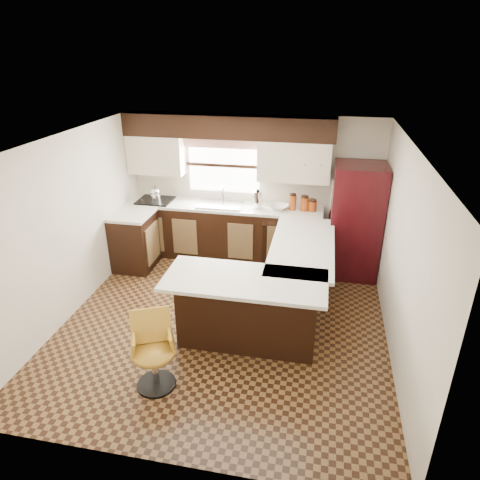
% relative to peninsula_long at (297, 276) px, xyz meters
% --- Properties ---
extents(floor, '(4.40, 4.40, 0.00)m').
position_rel_peninsula_long_xyz_m(floor, '(-0.90, -0.62, -0.45)').
color(floor, '#49301A').
rests_on(floor, ground).
extents(ceiling, '(4.40, 4.40, 0.00)m').
position_rel_peninsula_long_xyz_m(ceiling, '(-0.90, -0.62, 1.95)').
color(ceiling, silver).
rests_on(ceiling, wall_back).
extents(wall_back, '(4.40, 0.00, 4.40)m').
position_rel_peninsula_long_xyz_m(wall_back, '(-0.90, 1.58, 0.75)').
color(wall_back, beige).
rests_on(wall_back, floor).
extents(wall_front, '(4.40, 0.00, 4.40)m').
position_rel_peninsula_long_xyz_m(wall_front, '(-0.90, -2.83, 0.75)').
color(wall_front, beige).
rests_on(wall_front, floor).
extents(wall_left, '(0.00, 4.40, 4.40)m').
position_rel_peninsula_long_xyz_m(wall_left, '(-3.00, -0.62, 0.75)').
color(wall_left, beige).
rests_on(wall_left, floor).
extents(wall_right, '(0.00, 4.40, 4.40)m').
position_rel_peninsula_long_xyz_m(wall_right, '(1.20, -0.62, 0.75)').
color(wall_right, beige).
rests_on(wall_right, floor).
extents(base_cab_back, '(3.30, 0.60, 0.90)m').
position_rel_peninsula_long_xyz_m(base_cab_back, '(-1.35, 1.28, 0.00)').
color(base_cab_back, black).
rests_on(base_cab_back, floor).
extents(base_cab_left, '(0.60, 0.70, 0.90)m').
position_rel_peninsula_long_xyz_m(base_cab_left, '(-2.70, 0.62, 0.00)').
color(base_cab_left, black).
rests_on(base_cab_left, floor).
extents(counter_back, '(3.30, 0.60, 0.04)m').
position_rel_peninsula_long_xyz_m(counter_back, '(-1.35, 1.28, 0.47)').
color(counter_back, silver).
rests_on(counter_back, base_cab_back).
extents(counter_left, '(0.60, 0.70, 0.04)m').
position_rel_peninsula_long_xyz_m(counter_left, '(-2.70, 0.62, 0.47)').
color(counter_left, silver).
rests_on(counter_left, base_cab_left).
extents(soffit, '(3.40, 0.35, 0.36)m').
position_rel_peninsula_long_xyz_m(soffit, '(-1.30, 1.40, 1.77)').
color(soffit, black).
rests_on(soffit, wall_back).
extents(upper_cab_left, '(0.94, 0.35, 0.64)m').
position_rel_peninsula_long_xyz_m(upper_cab_left, '(-2.52, 1.40, 1.27)').
color(upper_cab_left, beige).
rests_on(upper_cab_left, wall_back).
extents(upper_cab_right, '(1.14, 0.35, 0.64)m').
position_rel_peninsula_long_xyz_m(upper_cab_right, '(-0.22, 1.40, 1.27)').
color(upper_cab_right, beige).
rests_on(upper_cab_right, wall_back).
extents(window_pane, '(1.20, 0.02, 0.90)m').
position_rel_peninsula_long_xyz_m(window_pane, '(-1.40, 1.56, 1.10)').
color(window_pane, white).
rests_on(window_pane, wall_back).
extents(valance, '(1.30, 0.06, 0.18)m').
position_rel_peninsula_long_xyz_m(valance, '(-1.40, 1.52, 1.49)').
color(valance, '#D19B93').
rests_on(valance, wall_back).
extents(sink, '(0.75, 0.45, 0.03)m').
position_rel_peninsula_long_xyz_m(sink, '(-1.40, 1.25, 0.51)').
color(sink, '#B2B2B7').
rests_on(sink, counter_back).
extents(dishwasher, '(0.58, 0.03, 0.78)m').
position_rel_peninsula_long_xyz_m(dishwasher, '(-0.35, 0.99, -0.02)').
color(dishwasher, black).
rests_on(dishwasher, floor).
extents(cooktop, '(0.58, 0.50, 0.02)m').
position_rel_peninsula_long_xyz_m(cooktop, '(-2.55, 1.25, 0.51)').
color(cooktop, black).
rests_on(cooktop, counter_back).
extents(peninsula_long, '(0.60, 1.95, 0.90)m').
position_rel_peninsula_long_xyz_m(peninsula_long, '(0.00, 0.00, 0.00)').
color(peninsula_long, black).
rests_on(peninsula_long, floor).
extents(peninsula_return, '(1.65, 0.60, 0.90)m').
position_rel_peninsula_long_xyz_m(peninsula_return, '(-0.53, -0.97, 0.00)').
color(peninsula_return, black).
rests_on(peninsula_return, floor).
extents(counter_pen_long, '(0.84, 1.95, 0.04)m').
position_rel_peninsula_long_xyz_m(counter_pen_long, '(0.05, 0.00, 0.47)').
color(counter_pen_long, silver).
rests_on(counter_pen_long, peninsula_long).
extents(counter_pen_return, '(1.89, 0.84, 0.04)m').
position_rel_peninsula_long_xyz_m(counter_pen_return, '(-0.55, -1.06, 0.47)').
color(counter_pen_return, silver).
rests_on(counter_pen_return, peninsula_return).
extents(refrigerator, '(0.77, 0.74, 1.79)m').
position_rel_peninsula_long_xyz_m(refrigerator, '(0.80, 1.10, 0.45)').
color(refrigerator, '#33080C').
rests_on(refrigerator, floor).
extents(bar_chair, '(0.61, 0.61, 0.86)m').
position_rel_peninsula_long_xyz_m(bar_chair, '(-1.36, -1.93, -0.02)').
color(bar_chair, '#BC8727').
rests_on(bar_chair, floor).
extents(kettle, '(0.18, 0.18, 0.24)m').
position_rel_peninsula_long_xyz_m(kettle, '(-2.54, 1.26, 0.64)').
color(kettle, silver).
rests_on(kettle, cooktop).
extents(percolator, '(0.14, 0.14, 0.28)m').
position_rel_peninsula_long_xyz_m(percolator, '(-0.78, 1.28, 0.63)').
color(percolator, silver).
rests_on(percolator, counter_back).
extents(mixing_bowl, '(0.35, 0.35, 0.07)m').
position_rel_peninsula_long_xyz_m(mixing_bowl, '(-0.42, 1.28, 0.53)').
color(mixing_bowl, white).
rests_on(mixing_bowl, counter_back).
extents(canister_large, '(0.12, 0.12, 0.24)m').
position_rel_peninsula_long_xyz_m(canister_large, '(-0.20, 1.30, 0.62)').
color(canister_large, '#953C11').
rests_on(canister_large, counter_back).
extents(canister_med, '(0.14, 0.14, 0.22)m').
position_rel_peninsula_long_xyz_m(canister_med, '(-0.01, 1.30, 0.61)').
color(canister_med, '#953C11').
rests_on(canister_med, counter_back).
extents(canister_small, '(0.14, 0.14, 0.17)m').
position_rel_peninsula_long_xyz_m(canister_small, '(0.12, 1.30, 0.58)').
color(canister_small, '#953C11').
rests_on(canister_small, counter_back).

